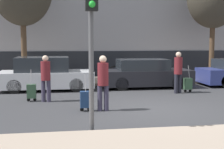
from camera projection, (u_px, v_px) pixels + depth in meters
The scene contains 13 objects.
ground_plane at pixel (151, 109), 10.01m from camera, with size 80.00×80.00×0.00m, color #38383A.
sidewalk_near at pixel (202, 146), 6.32m from camera, with size 28.00×2.50×0.12m.
sidewalk_far at pixel (115, 81), 16.88m from camera, with size 28.00×3.00×0.12m.
parked_car_0 at pixel (45, 75), 13.95m from camera, with size 4.14×1.87×1.48m.
parked_car_1 at pixel (145, 74), 14.70m from camera, with size 4.19×1.73×1.34m.
pedestrian_left at pixel (46, 76), 11.16m from camera, with size 0.34×0.34×1.68m.
trolley_left at pixel (31, 91), 11.30m from camera, with size 0.34×0.29×1.16m.
pedestrian_center at pixel (103, 80), 9.66m from camera, with size 0.35×0.34×1.74m.
trolley_center at pixel (85, 99), 9.69m from camera, with size 0.34×0.29×1.17m.
pedestrian_right at pixel (178, 70), 13.03m from camera, with size 0.34×0.34×1.74m.
trolley_right at pixel (188, 84), 13.35m from camera, with size 0.34×0.29×1.15m.
traffic_light at pixel (91, 22), 7.09m from camera, with size 0.28×0.47×3.65m.
parked_bicycle at pixel (124, 72), 17.28m from camera, with size 1.77×0.06×0.96m.
Camera 1 is at (-2.76, -9.53, 2.16)m, focal length 50.00 mm.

